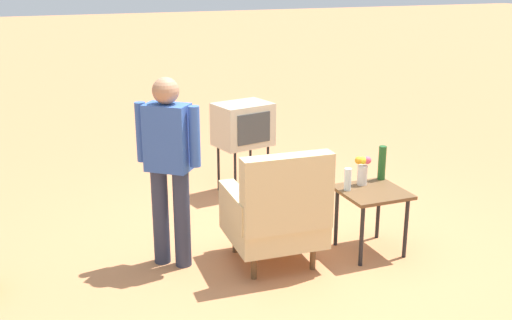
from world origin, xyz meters
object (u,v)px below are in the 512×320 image
Objects in this scene: person_standing at (169,161)px; flower_vase at (363,169)px; bottle_wine_green at (382,163)px; bottle_short_clear at (348,179)px; tv_on_stand at (243,125)px; side_table at (372,199)px; armchair at (277,212)px.

flower_vase is (-1.71, 0.25, -0.20)m from person_standing.
bottle_wine_green is 1.21× the size of flower_vase.
flower_vase is (0.24, 0.06, -0.01)m from bottle_wine_green.
bottle_short_clear is at bearing 167.84° from person_standing.
tv_on_stand is at bearing -65.95° from bottle_wine_green.
flower_vase is at bearing -87.09° from side_table.
flower_vase is at bearing 14.54° from bottle_wine_green.
armchair is at bearing 9.14° from bottle_wine_green.
person_standing is at bearing -5.46° from bottle_wine_green.
armchair is 5.30× the size of bottle_short_clear.
bottle_short_clear is at bearing -23.91° from side_table.
armchair is 1.01m from person_standing.
bottle_short_clear is at bearing 17.73° from bottle_wine_green.
armchair reaches higher than tv_on_stand.
flower_vase reaches higher than side_table.
bottle_wine_green reaches higher than side_table.
tv_on_stand is at bearing -101.68° from armchair.
person_standing is (1.72, -0.42, 0.43)m from side_table.
armchair is at bearing 7.61° from flower_vase.
side_table is at bearing 176.92° from armchair.
tv_on_stand reaches higher than bottle_short_clear.
armchair is at bearing -3.08° from side_table.
bottle_short_clear is at bearing -176.56° from armchair.
person_standing reaches higher than armchair.
armchair is 1.17m from bottle_wine_green.
person_standing is at bearing -12.16° from bottle_short_clear.
side_table is 1.99m from tv_on_stand.
side_table is at bearing 92.91° from flower_vase.
tv_on_stand is 3.22× the size of bottle_wine_green.
armchair is 0.72m from bottle_short_clear.
person_standing reaches higher than tv_on_stand.
armchair is at bearing 155.96° from person_standing.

